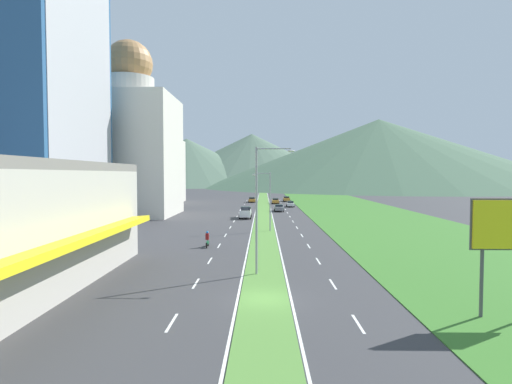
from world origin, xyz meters
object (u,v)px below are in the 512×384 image
object	(u,v)px
office_tower	(8,20)
car_1	(276,201)
street_lamp_mid	(268,197)
car_0	(286,199)
street_lamp_near	(260,202)
car_3	(252,200)
car_4	(279,208)
billboard_roadside	(509,231)
pickup_truck_0	(246,213)
car_2	(290,204)
motorcycle_rider	(207,240)

from	to	relation	value
office_tower	car_1	world-z (taller)	office_tower
street_lamp_mid	car_0	xyz separation A→B (m)	(6.32, 62.96, -4.08)
street_lamp_mid	car_0	world-z (taller)	street_lamp_mid
street_lamp_near	car_3	distance (m)	84.73
car_1	car_4	distance (m)	23.16
billboard_roadside	car_3	distance (m)	95.82
car_1	car_3	bearing A→B (deg)	-127.66
billboard_roadside	car_3	bearing A→B (deg)	100.23
office_tower	billboard_roadside	world-z (taller)	office_tower
car_3	car_4	world-z (taller)	car_3
street_lamp_mid	car_3	xyz separation A→B (m)	(-3.92, 59.44, -4.10)
street_lamp_near	billboard_roadside	distance (m)	17.07
office_tower	pickup_truck_0	xyz separation A→B (m)	(33.20, 17.03, -29.11)
pickup_truck_0	car_2	bearing A→B (deg)	-21.26
car_4	car_1	bearing A→B (deg)	-179.94
street_lamp_near	motorcycle_rider	world-z (taller)	street_lamp_near
pickup_truck_0	street_lamp_near	bearing A→B (deg)	-175.91
office_tower	car_3	distance (m)	73.90
billboard_roadside	car_1	size ratio (longest dim) A/B	1.50
car_4	motorcycle_rider	distance (m)	45.00
car_4	car_2	bearing A→B (deg)	164.66
car_3	pickup_truck_0	distance (m)	42.09
car_0	motorcycle_rider	xyz separation A→B (m)	(-13.28, -75.77, -0.04)
car_1	car_3	world-z (taller)	car_3
car_1	motorcycle_rider	size ratio (longest dim) A/B	2.27
office_tower	car_0	world-z (taller)	office_tower
motorcycle_rider	car_2	bearing A→B (deg)	-13.12
car_1	billboard_roadside	bearing A→B (deg)	6.61
car_2	car_4	xyz separation A→B (m)	(-3.34, -12.19, 0.02)
motorcycle_rider	car_0	bearing A→B (deg)	-9.94
car_0	car_3	bearing A→B (deg)	-71.03
street_lamp_near	motorcycle_rider	distance (m)	14.61
office_tower	motorcycle_rider	bearing A→B (deg)	-23.49
billboard_roadside	motorcycle_rider	bearing A→B (deg)	132.39
billboard_roadside	motorcycle_rider	world-z (taller)	billboard_roadside
car_3	car_0	bearing A→B (deg)	-71.03
car_0	car_2	bearing A→B (deg)	-0.55
pickup_truck_0	motorcycle_rider	size ratio (longest dim) A/B	2.70
office_tower	car_0	bearing A→B (deg)	55.23
motorcycle_rider	car_1	bearing A→B (deg)	-8.24
office_tower	street_lamp_near	distance (m)	50.42
car_1	car_4	size ratio (longest dim) A/B	0.96
street_lamp_mid	car_1	distance (m)	54.51
office_tower	billboard_roadside	bearing A→B (deg)	-34.92
car_1	motorcycle_rider	distance (m)	67.79
street_lamp_near	car_4	size ratio (longest dim) A/B	2.18
car_0	car_2	world-z (taller)	car_0
car_0	car_4	distance (m)	32.04
car_1	car_3	distance (m)	8.44
street_lamp_mid	motorcycle_rider	xyz separation A→B (m)	(-6.95, -12.81, -4.12)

